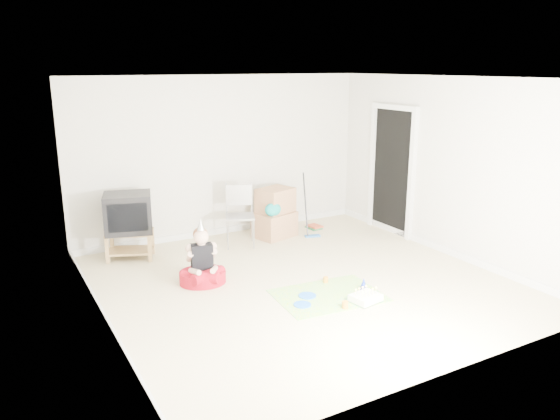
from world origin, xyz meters
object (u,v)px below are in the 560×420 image
folding_chair (240,217)px  birthday_cake (366,298)px  cardboard_boxes (275,214)px  crt_tv (128,213)px  seated_woman (202,269)px  tv_stand (130,242)px

folding_chair → birthday_cake: (0.41, -2.65, -0.43)m
cardboard_boxes → folding_chair: bearing=-167.8°
crt_tv → cardboard_boxes: size_ratio=0.82×
crt_tv → folding_chair: size_ratio=0.68×
crt_tv → folding_chair: bearing=7.0°
cardboard_boxes → seated_woman: size_ratio=0.92×
tv_stand → crt_tv: bearing=0.0°
crt_tv → cardboard_boxes: bearing=13.2°
seated_woman → crt_tv: bearing=112.4°
folding_chair → crt_tv: bearing=171.5°
cardboard_boxes → birthday_cake: 2.83m
seated_woman → birthday_cake: size_ratio=2.30×
cardboard_boxes → birthday_cake: size_ratio=2.12×
folding_chair → seated_woman: (-1.08, -1.14, -0.28)m
tv_stand → cardboard_boxes: cardboard_boxes is taller
crt_tv → birthday_cake: 3.61m
tv_stand → folding_chair: size_ratio=0.79×
crt_tv → birthday_cake: bearing=-39.1°
crt_tv → cardboard_boxes: (2.35, -0.10, -0.31)m
tv_stand → crt_tv: size_ratio=1.16×
folding_chair → seated_woman: folding_chair is taller
folding_chair → birthday_cake: 2.71m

